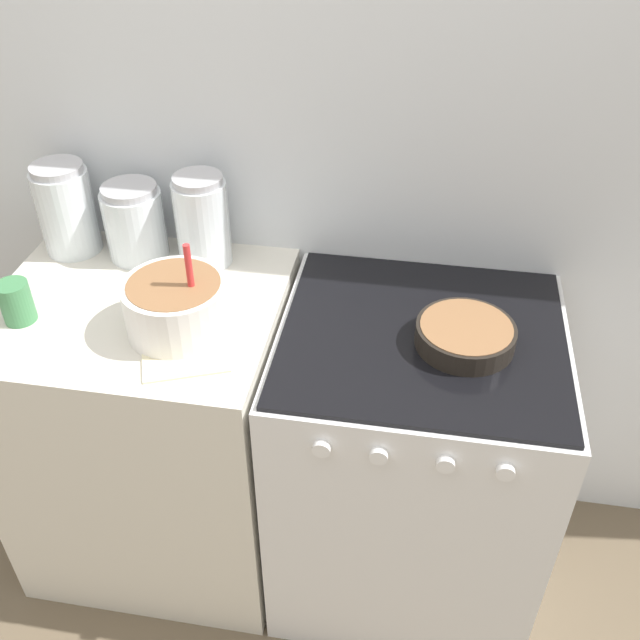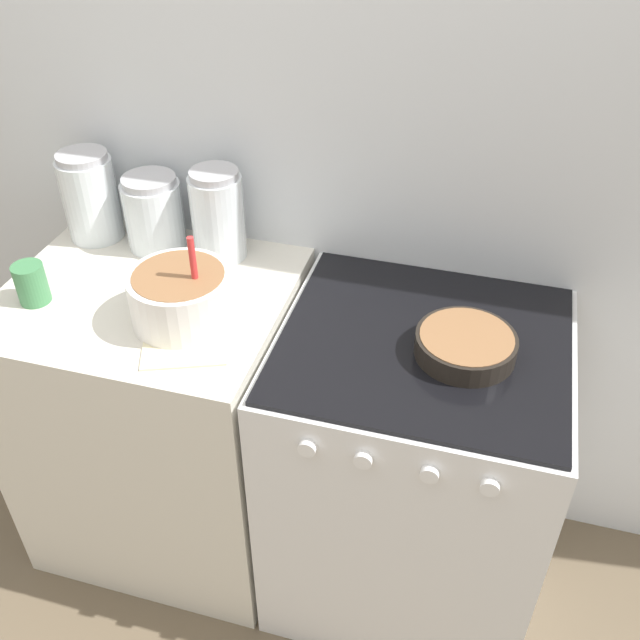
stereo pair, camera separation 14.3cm
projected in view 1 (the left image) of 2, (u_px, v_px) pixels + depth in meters
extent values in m
plane|color=brown|center=(263.00, 635.00, 2.08)|extent=(12.00, 12.00, 0.00)
cube|color=silver|center=(299.00, 154.00, 1.87)|extent=(4.48, 0.05, 2.40)
cube|color=silver|center=(158.00, 429.00, 2.10)|extent=(0.74, 0.65, 0.92)
cube|color=silver|center=(409.00, 462.00, 2.01)|extent=(0.71, 0.65, 0.91)
cube|color=black|center=(423.00, 335.00, 1.72)|extent=(0.68, 0.63, 0.01)
cylinder|color=white|center=(321.00, 449.00, 1.53)|extent=(0.04, 0.02, 0.04)
cylinder|color=white|center=(379.00, 456.00, 1.52)|extent=(0.04, 0.02, 0.04)
cylinder|color=white|center=(446.00, 464.00, 1.50)|extent=(0.04, 0.02, 0.04)
cylinder|color=white|center=(505.00, 472.00, 1.48)|extent=(0.04, 0.02, 0.04)
cylinder|color=white|center=(177.00, 307.00, 1.69)|extent=(0.25, 0.25, 0.13)
cylinder|color=#8C603D|center=(175.00, 296.00, 1.67)|extent=(0.22, 0.22, 0.07)
cylinder|color=red|center=(191.00, 286.00, 1.65)|extent=(0.02, 0.02, 0.22)
cylinder|color=black|center=(465.00, 335.00, 1.67)|extent=(0.23, 0.23, 0.05)
cylinder|color=#8C603D|center=(465.00, 333.00, 1.67)|extent=(0.22, 0.22, 0.05)
cylinder|color=silver|center=(67.00, 212.00, 1.96)|extent=(0.15, 0.15, 0.24)
cylinder|color=white|center=(70.00, 227.00, 1.98)|extent=(0.14, 0.14, 0.14)
cylinder|color=#B2B2B7|center=(56.00, 169.00, 1.88)|extent=(0.14, 0.14, 0.02)
cylinder|color=silver|center=(135.00, 225.00, 1.94)|extent=(0.16, 0.16, 0.19)
cylinder|color=silver|center=(137.00, 237.00, 1.97)|extent=(0.14, 0.14, 0.11)
cylinder|color=#B2B2B7|center=(129.00, 190.00, 1.88)|extent=(0.15, 0.15, 0.02)
cylinder|color=silver|center=(202.00, 223.00, 1.90)|extent=(0.14, 0.14, 0.24)
cylinder|color=tan|center=(204.00, 239.00, 1.93)|extent=(0.13, 0.13, 0.14)
cylinder|color=#B2B2B7|center=(197.00, 180.00, 1.83)|extent=(0.13, 0.13, 0.02)
cylinder|color=#3F7F4C|center=(16.00, 302.00, 1.73)|extent=(0.08, 0.08, 0.11)
cube|color=beige|center=(184.00, 342.00, 1.69)|extent=(0.28, 0.31, 0.01)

